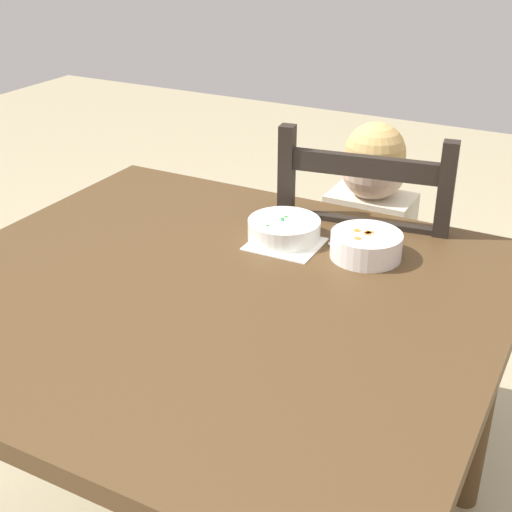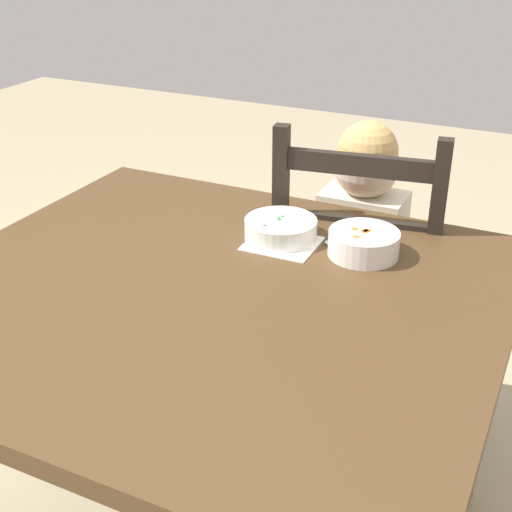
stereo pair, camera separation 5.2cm
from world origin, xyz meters
TOP-DOWN VIEW (x-y plane):
  - dining_table at (0.00, 0.00)m, footprint 1.17×1.06m
  - dining_chair at (0.15, 0.58)m, footprint 0.48×0.48m
  - child_figure at (0.14, 0.57)m, footprint 0.32×0.31m
  - bowl_of_peas at (0.04, 0.28)m, footprint 0.17×0.17m
  - bowl_of_carrots at (0.24, 0.28)m, footprint 0.16×0.16m
  - spoon at (0.18, 0.31)m, footprint 0.14×0.06m
  - paper_napkin at (0.05, 0.25)m, footprint 0.16×0.15m

SIDE VIEW (x-z plane):
  - dining_chair at x=0.15m, z-range -0.03..0.96m
  - child_figure at x=0.14m, z-range 0.15..1.12m
  - dining_table at x=0.00m, z-range 0.27..1.03m
  - paper_napkin at x=0.05m, z-range 0.75..0.76m
  - spoon at x=0.18m, z-range 0.75..0.76m
  - bowl_of_peas at x=0.04m, z-range 0.75..0.80m
  - bowl_of_carrots at x=0.24m, z-range 0.75..0.81m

